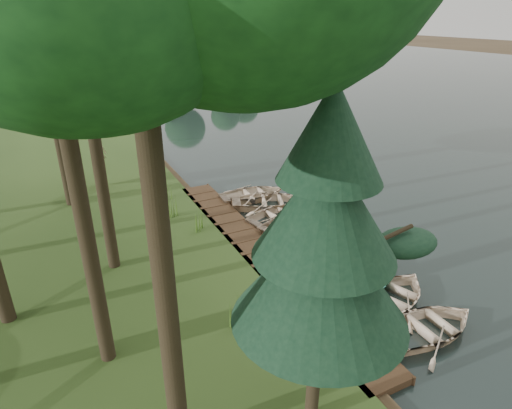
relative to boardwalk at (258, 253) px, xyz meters
name	(u,v)px	position (x,y,z in m)	size (l,w,h in m)	color
ground	(291,248)	(1.60, 0.00, -0.15)	(300.00, 300.00, 0.00)	#3D2F1D
water	(433,105)	(31.60, 20.00, -0.12)	(130.00, 200.00, 0.05)	black
boardwalk	(258,253)	(0.00, 0.00, 0.00)	(1.60, 16.00, 0.30)	#392616
peninsula	(164,81)	(9.60, 50.00, 0.08)	(50.00, 14.00, 0.45)	#25451F
far_trees	(136,36)	(6.27, 50.00, 6.28)	(45.60, 5.60, 8.80)	black
bridge	(110,22)	(13.91, 120.00, 6.93)	(95.90, 4.00, 8.60)	#A5A5A0
building_a	(154,14)	(31.60, 140.00, 8.85)	(10.00, 8.00, 18.00)	#A5A5A0
building_b	(39,24)	(-3.40, 145.00, 5.85)	(8.00, 8.00, 12.00)	#A5A5A0
rowboat_0	(430,325)	(2.70, -6.71, 0.26)	(2.51, 3.52, 0.73)	beige
rowboat_1	(394,294)	(2.83, -4.98, 0.26)	(2.48, 3.47, 0.72)	beige
rowboat_2	(367,275)	(2.73, -3.66, 0.29)	(2.70, 3.78, 0.78)	#2F826D
rowboat_3	(357,265)	(2.85, -2.90, 0.28)	(2.61, 3.65, 0.76)	beige
rowboat_4	(326,252)	(2.38, -1.52, 0.26)	(2.45, 3.43, 0.71)	beige
rowboat_5	(303,235)	(2.30, 0.13, 0.24)	(2.35, 3.29, 0.68)	beige
rowboat_6	(296,220)	(2.76, 1.49, 0.31)	(2.82, 3.94, 0.82)	beige
rowboat_7	(279,213)	(2.42, 2.58, 0.25)	(2.44, 3.42, 0.71)	beige
rowboat_8	(269,200)	(2.72, 4.16, 0.31)	(2.81, 3.93, 0.81)	beige
rowboat_9	(253,193)	(2.42, 5.45, 0.28)	(2.61, 3.66, 0.76)	beige
stored_rowboat	(103,179)	(-4.66, 10.53, 0.52)	(2.55, 3.57, 0.74)	beige
tree_2	(50,42)	(-6.58, -3.49, 8.67)	(3.48, 3.48, 10.17)	black
tree_6	(32,4)	(-6.58, 8.57, 9.56)	(4.80, 4.80, 11.54)	black
pine_tree	(324,235)	(-2.44, -7.78, 5.20)	(3.80, 3.80, 8.11)	black
reeds_0	(236,311)	(-2.68, -3.79, 0.61)	(0.60, 0.60, 0.92)	#3F661E
reeds_1	(197,221)	(-1.63, 2.91, 0.60)	(0.60, 0.60, 0.91)	#3F661E
reeds_2	(173,207)	(-2.23, 4.75, 0.63)	(0.60, 0.60, 0.96)	#3F661E
reeds_3	(166,191)	(-1.95, 7.01, 0.62)	(0.60, 0.60, 0.93)	#3F661E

